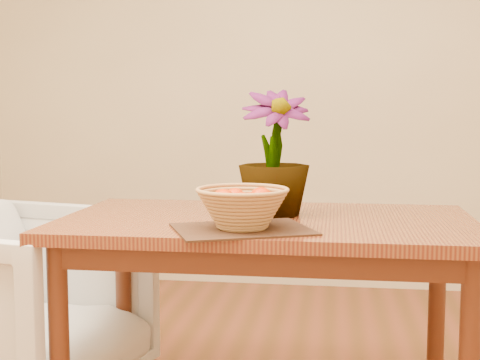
# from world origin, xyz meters

# --- Properties ---
(wall_back) EXTENTS (4.00, 0.02, 2.70)m
(wall_back) POSITION_xyz_m (0.00, 2.25, 1.35)
(wall_back) COLOR #FDEAC1
(wall_back) RESTS_ON floor
(table) EXTENTS (1.40, 0.80, 0.75)m
(table) POSITION_xyz_m (0.00, 0.30, 0.66)
(table) COLOR brown
(table) RESTS_ON floor
(placemat) EXTENTS (0.49, 0.44, 0.01)m
(placemat) POSITION_xyz_m (-0.05, 0.05, 0.75)
(placemat) COLOR #3C2316
(placemat) RESTS_ON table
(wicker_basket) EXTENTS (0.29, 0.29, 0.12)m
(wicker_basket) POSITION_xyz_m (-0.05, 0.05, 0.81)
(wicker_basket) COLOR tan
(wicker_basket) RESTS_ON placemat
(orange_pile) EXTENTS (0.18, 0.18, 0.08)m
(orange_pile) POSITION_xyz_m (-0.05, 0.05, 0.84)
(orange_pile) COLOR #F03A03
(orange_pile) RESTS_ON wicker_basket
(potted_plant) EXTENTS (0.30, 0.30, 0.44)m
(potted_plant) POSITION_xyz_m (0.02, 0.36, 0.97)
(potted_plant) COLOR #164915
(potted_plant) RESTS_ON table
(armchair) EXTENTS (0.90, 0.94, 0.82)m
(armchair) POSITION_xyz_m (-0.95, 0.37, 0.41)
(armchair) COLOR #876E5D
(armchair) RESTS_ON floor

